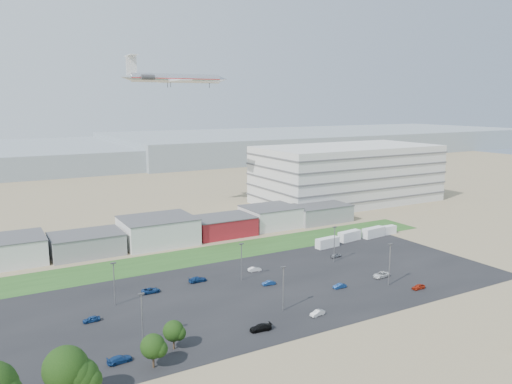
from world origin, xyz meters
TOP-DOWN VIEW (x-y plane):
  - ground at (0.00, 0.00)m, footprint 700.00×700.00m
  - parking_lot at (5.00, 20.00)m, footprint 120.00×50.00m
  - grass_strip at (0.00, 52.00)m, footprint 160.00×16.00m
  - hills_backdrop at (40.00, 315.00)m, footprint 700.00×200.00m
  - building_row at (-17.00, 71.00)m, footprint 170.00×20.00m
  - parking_garage at (90.00, 95.00)m, footprint 80.00×40.00m
  - box_trailer_a at (37.54, 40.79)m, footprint 8.06×3.11m
  - box_trailer_b at (48.33, 43.29)m, footprint 8.63×3.80m
  - box_trailer_c at (58.04, 42.79)m, footprint 8.67×3.58m
  - box_trailer_d at (64.14, 43.32)m, footprint 7.44×2.43m
  - tree_left at (-45.51, -5.82)m, footprint 6.98×6.98m
  - tree_mid at (-43.57, -6.62)m, footprint 5.42×5.42m
  - tree_right at (-31.26, -1.45)m, footprint 4.46×4.46m
  - tree_near at (-26.05, 2.93)m, footprint 4.05×4.05m
  - lightpole_front_l at (-30.13, 8.06)m, footprint 1.12×0.47m
  - lightpole_front_m at (0.12, 7.53)m, footprint 1.14×0.48m
  - lightpole_front_r at (30.48, 7.51)m, footprint 1.23×0.51m
  - lightpole_back_l at (-30.21, 28.14)m, footprint 1.13×0.47m
  - lightpole_back_m at (1.10, 28.22)m, footprint 1.11×0.46m
  - lightpole_back_r at (30.39, 28.53)m, footprint 1.18×0.49m
  - airliner at (16.91, 111.82)m, footprint 44.85×31.89m
  - parked_car_0 at (32.93, 12.63)m, footprint 4.95×2.69m
  - parked_car_1 at (18.85, 11.80)m, footprint 3.44×1.30m
  - parked_car_2 at (34.73, 2.05)m, footprint 3.54×1.44m
  - parked_car_3 at (-8.84, 1.60)m, footprint 4.61×2.30m
  - parked_car_5 at (-36.57, 21.85)m, footprint 3.44×1.40m
  - parked_car_6 at (-8.92, 32.47)m, footprint 4.59×1.95m
  - parked_car_7 at (5.22, 21.92)m, footprint 3.40×1.52m
  - parked_car_8 at (33.28, 31.31)m, footprint 3.69×1.80m
  - parked_car_9 at (-21.25, 31.14)m, footprint 4.39×2.17m
  - parked_car_10 at (-35.76, 2.93)m, footprint 4.43×2.14m
  - parked_car_11 at (7.15, 32.31)m, footprint 3.70×1.66m
  - parked_car_13 at (4.90, 1.76)m, footprint 3.59×1.66m

SIDE VIEW (x-z plane):
  - ground at x=0.00m, z-range 0.00..0.00m
  - parking_lot at x=5.00m, z-range 0.00..0.01m
  - grass_strip at x=0.00m, z-range 0.00..0.02m
  - parked_car_7 at x=5.22m, z-range 0.00..1.08m
  - parked_car_1 at x=18.85m, z-range 0.00..1.12m
  - parked_car_13 at x=4.90m, z-range 0.00..1.14m
  - parked_car_5 at x=-36.57m, z-range 0.00..1.17m
  - parked_car_11 at x=7.15m, z-range 0.00..1.18m
  - parked_car_9 at x=-21.25m, z-range 0.00..1.20m
  - parked_car_2 at x=34.73m, z-range 0.00..1.20m
  - parked_car_8 at x=33.28m, z-range 0.00..1.21m
  - parked_car_10 at x=-35.76m, z-range 0.00..1.25m
  - parked_car_3 at x=-8.84m, z-range 0.00..1.29m
  - parked_car_0 at x=32.93m, z-range 0.00..1.32m
  - parked_car_6 at x=-8.92m, z-range 0.00..1.32m
  - box_trailer_d at x=64.14m, z-range 0.00..2.78m
  - box_trailer_a at x=37.54m, z-range 0.00..2.96m
  - box_trailer_b at x=48.33m, z-range 0.00..3.13m
  - box_trailer_c at x=58.04m, z-range 0.00..3.16m
  - tree_near at x=-26.05m, z-range 0.00..6.08m
  - tree_right at x=-31.26m, z-range 0.00..6.69m
  - building_row at x=-17.00m, z-range 0.00..8.00m
  - tree_mid at x=-43.57m, z-range 0.00..8.14m
  - hills_backdrop at x=40.00m, z-range 0.00..9.00m
  - lightpole_back_m at x=1.10m, z-range 0.00..9.46m
  - lightpole_front_l at x=-30.13m, z-range 0.00..9.55m
  - lightpole_back_l at x=-30.21m, z-range 0.00..9.62m
  - lightpole_front_m at x=0.12m, z-range 0.00..9.73m
  - lightpole_back_r at x=30.39m, z-range 0.00..10.04m
  - lightpole_front_r at x=30.48m, z-range 0.00..10.43m
  - tree_left at x=-45.51m, z-range 0.00..10.47m
  - parking_garage at x=90.00m, z-range 0.00..25.00m
  - airliner at x=16.91m, z-range 46.76..59.53m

